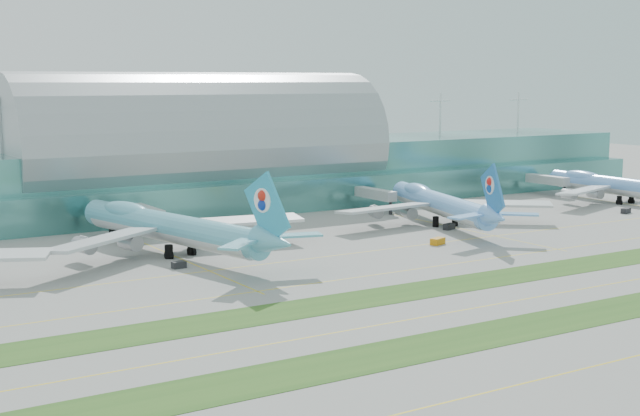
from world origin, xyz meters
TOP-DOWN VIEW (x-y plane):
  - ground at (0.00, 0.00)m, footprint 700.00×700.00m
  - terminal at (0.01, 128.79)m, footprint 340.00×69.10m
  - grass_strip_near at (0.00, -28.00)m, footprint 420.00×12.00m
  - grass_strip_far at (0.00, 2.00)m, footprint 420.00×12.00m
  - taxiline_b at (0.00, -14.00)m, footprint 420.00×0.35m
  - taxiline_c at (0.00, 18.00)m, footprint 420.00×0.35m
  - taxiline_d at (0.00, 40.00)m, footprint 420.00×0.35m
  - airliner_b at (-37.44, 62.34)m, footprint 69.41×79.91m
  - airliner_c at (44.96, 62.92)m, footprint 62.49×72.35m
  - airliner_d at (124.46, 67.03)m, footprint 62.18×70.69m
  - gse_c at (-41.80, 46.06)m, footprint 3.04×1.95m
  - gse_d at (-21.60, 53.03)m, footprint 3.57×2.07m
  - gse_e at (24.20, 38.33)m, footprint 4.59×3.35m
  - gse_f at (41.23, 54.19)m, footprint 4.07×2.85m
  - gse_g at (107.21, 48.83)m, footprint 4.10×2.63m

SIDE VIEW (x-z plane):
  - ground at x=0.00m, z-range 0.00..0.00m
  - taxiline_b at x=0.00m, z-range 0.00..0.01m
  - taxiline_c at x=0.00m, z-range 0.00..0.01m
  - taxiline_d at x=0.00m, z-range 0.00..0.01m
  - grass_strip_near at x=0.00m, z-range 0.00..0.08m
  - grass_strip_far at x=0.00m, z-range 0.00..0.08m
  - gse_c at x=-41.80m, z-range 0.00..1.53m
  - gse_g at x=107.21m, z-range 0.00..1.60m
  - gse_d at x=-21.60m, z-range 0.00..1.61m
  - gse_e at x=24.20m, z-range 0.00..1.65m
  - gse_f at x=41.23m, z-range 0.00..1.67m
  - airliner_d at x=124.46m, z-range -3.73..15.72m
  - airliner_c at x=44.96m, z-range -3.89..16.42m
  - airliner_b at x=-37.44m, z-range -4.25..17.94m
  - terminal at x=0.01m, z-range -3.77..32.23m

